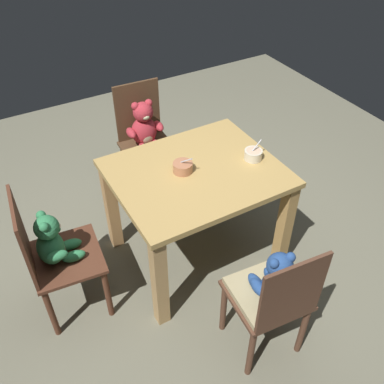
# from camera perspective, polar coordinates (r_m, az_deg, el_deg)

# --- Properties ---
(ground_plane) EXTENTS (5.20, 5.20, 0.04)m
(ground_plane) POSITION_cam_1_polar(r_m,az_deg,el_deg) (3.11, 0.46, -8.26)
(ground_plane) COLOR #6B6956
(dining_table) EXTENTS (1.01, 0.84, 0.74)m
(dining_table) POSITION_cam_1_polar(r_m,az_deg,el_deg) (2.69, 0.53, 0.40)
(dining_table) COLOR tan
(dining_table) RESTS_ON ground_plane
(teddy_chair_far_center) EXTENTS (0.41, 0.40, 0.90)m
(teddy_chair_far_center) POSITION_cam_1_polar(r_m,az_deg,el_deg) (3.33, -6.30, 7.87)
(teddy_chair_far_center) COLOR #4E3421
(teddy_chair_far_center) RESTS_ON ground_plane
(teddy_chair_near_left) EXTENTS (0.43, 0.45, 0.89)m
(teddy_chair_near_left) POSITION_cam_1_polar(r_m,az_deg,el_deg) (2.54, -17.99, -7.21)
(teddy_chair_near_left) COLOR #512D1D
(teddy_chair_near_left) RESTS_ON ground_plane
(teddy_chair_near_front) EXTENTS (0.42, 0.40, 0.86)m
(teddy_chair_near_front) POSITION_cam_1_polar(r_m,az_deg,el_deg) (2.28, 10.77, -12.69)
(teddy_chair_near_front) COLOR #503223
(teddy_chair_near_front) RESTS_ON ground_plane
(porridge_bowl_cream_near_right) EXTENTS (0.12, 0.11, 0.12)m
(porridge_bowl_cream_near_right) POSITION_cam_1_polar(r_m,az_deg,el_deg) (2.70, 8.15, 4.99)
(porridge_bowl_cream_near_right) COLOR beige
(porridge_bowl_cream_near_right) RESTS_ON dining_table
(porridge_bowl_terracotta_center) EXTENTS (0.12, 0.12, 0.12)m
(porridge_bowl_terracotta_center) POSITION_cam_1_polar(r_m,az_deg,el_deg) (2.57, -1.23, 3.36)
(porridge_bowl_terracotta_center) COLOR #B5734F
(porridge_bowl_terracotta_center) RESTS_ON dining_table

